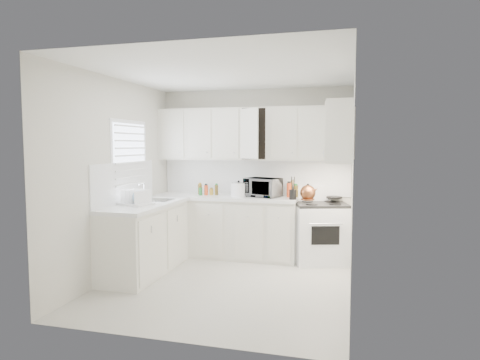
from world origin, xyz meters
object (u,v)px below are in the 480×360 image
(tea_kettle, at_px, (308,192))
(utensil_crock, at_px, (293,188))
(stove, at_px, (321,225))
(rice_cooker, at_px, (239,188))
(dish_rack, at_px, (136,196))
(microwave, at_px, (263,185))

(tea_kettle, xyz_separation_m, utensil_crock, (-0.21, -0.04, 0.05))
(stove, relative_size, rice_cooker, 4.70)
(dish_rack, bearing_deg, utensil_crock, 48.54)
(stove, distance_m, dish_rack, 2.68)
(utensil_crock, bearing_deg, microwave, 155.75)
(microwave, xyz_separation_m, rice_cooker, (-0.37, -0.04, -0.05))
(tea_kettle, distance_m, rice_cooker, 1.07)
(stove, bearing_deg, utensil_crock, -168.97)
(microwave, height_order, dish_rack, microwave)
(microwave, bearing_deg, dish_rack, -119.63)
(microwave, relative_size, rice_cooker, 2.13)
(stove, height_order, utensil_crock, utensil_crock)
(microwave, distance_m, rice_cooker, 0.38)
(utensil_crock, height_order, dish_rack, utensil_crock)
(dish_rack, bearing_deg, microwave, 61.35)
(stove, relative_size, microwave, 2.21)
(microwave, xyz_separation_m, utensil_crock, (0.48, -0.22, -0.00))
(stove, height_order, rice_cooker, rice_cooker)
(rice_cooker, distance_m, utensil_crock, 0.87)
(stove, bearing_deg, dish_rack, -167.58)
(dish_rack, bearing_deg, rice_cooker, 69.03)
(rice_cooker, xyz_separation_m, utensil_crock, (0.85, -0.18, 0.05))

